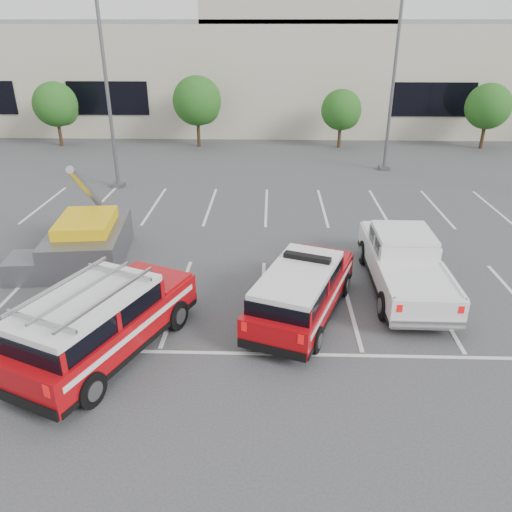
{
  "coord_description": "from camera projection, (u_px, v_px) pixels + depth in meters",
  "views": [
    {
      "loc": [
        0.23,
        -13.72,
        7.87
      ],
      "look_at": [
        -0.24,
        1.04,
        1.05
      ],
      "focal_mm": 35.0,
      "sensor_mm": 36.0,
      "label": 1
    }
  ],
  "objects": [
    {
      "name": "ground",
      "position": [
        263.0,
        300.0,
        15.75
      ],
      "size": [
        120.0,
        120.0,
        0.0
      ],
      "primitive_type": "plane",
      "color": "#3B3B3E",
      "rests_on": "ground"
    },
    {
      "name": "fire_chief_suv",
      "position": [
        301.0,
        294.0,
        14.56
      ],
      "size": [
        3.56,
        5.51,
        1.82
      ],
      "rotation": [
        0.0,
        0.0,
        -0.35
      ],
      "color": "#A0070C",
      "rests_on": "ground"
    },
    {
      "name": "white_pickup",
      "position": [
        404.0,
        268.0,
        16.19
      ],
      "size": [
        2.11,
        5.95,
        1.82
      ],
      "rotation": [
        0.0,
        0.0,
        -0.01
      ],
      "color": "silver",
      "rests_on": "ground"
    },
    {
      "name": "tree_left",
      "position": [
        57.0,
        106.0,
        35.02
      ],
      "size": [
        3.07,
        3.07,
        4.42
      ],
      "color": "#3F2B19",
      "rests_on": "ground"
    },
    {
      "name": "light_pole_mid",
      "position": [
        394.0,
        79.0,
        27.9
      ],
      "size": [
        0.9,
        0.6,
        10.24
      ],
      "color": "#59595E",
      "rests_on": "ground"
    },
    {
      "name": "tree_mid_right",
      "position": [
        342.0,
        111.0,
        34.56
      ],
      "size": [
        2.77,
        2.77,
        3.99
      ],
      "color": "#3F2B19",
      "rests_on": "ground"
    },
    {
      "name": "utility_rig",
      "position": [
        84.0,
        242.0,
        18.07
      ],
      "size": [
        3.81,
        4.7,
        3.76
      ],
      "rotation": [
        0.0,
        0.0,
        0.11
      ],
      "color": "#59595E",
      "rests_on": "ground"
    },
    {
      "name": "light_pole_left",
      "position": [
        107.0,
        86.0,
        24.7
      ],
      "size": [
        0.9,
        0.6,
        10.24
      ],
      "color": "#59595E",
      "rests_on": "ground"
    },
    {
      "name": "ladder_suv",
      "position": [
        102.0,
        327.0,
        12.78
      ],
      "size": [
        4.14,
        5.89,
        2.16
      ],
      "rotation": [
        0.0,
        0.0,
        -0.41
      ],
      "color": "#A0070C",
      "rests_on": "ground"
    },
    {
      "name": "tree_right",
      "position": [
        489.0,
        108.0,
        34.16
      ],
      "size": [
        3.07,
        3.07,
        4.42
      ],
      "color": "#3F2B19",
      "rests_on": "ground"
    },
    {
      "name": "convention_building",
      "position": [
        272.0,
        67.0,
        42.68
      ],
      "size": [
        60.0,
        16.99,
        13.2
      ],
      "color": "#B8AF9C",
      "rests_on": "ground"
    },
    {
      "name": "stall_markings",
      "position": [
        265.0,
        243.0,
        19.83
      ],
      "size": [
        23.0,
        15.0,
        0.01
      ],
      "primitive_type": "cube",
      "color": "silver",
      "rests_on": "ground"
    },
    {
      "name": "tree_mid_left",
      "position": [
        198.0,
        103.0,
        34.62
      ],
      "size": [
        3.37,
        3.37,
        4.85
      ],
      "color": "#3F2B19",
      "rests_on": "ground"
    }
  ]
}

